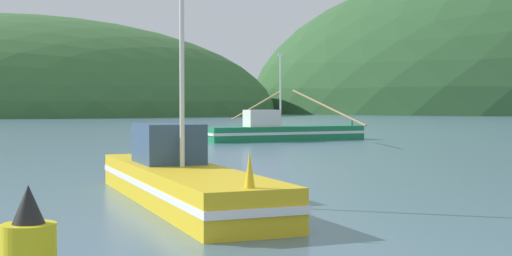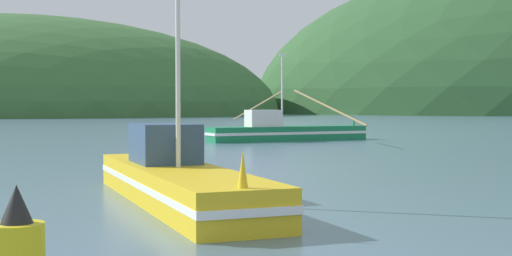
# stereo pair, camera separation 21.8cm
# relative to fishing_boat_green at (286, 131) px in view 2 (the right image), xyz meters

# --- Properties ---
(hill_mid_left) EXTENTS (131.66, 105.33, 48.56)m
(hill_mid_left) POSITION_rel_fishing_boat_green_xyz_m (-20.61, 137.94, -0.65)
(hill_mid_left) COLOR #386633
(hill_mid_left) RESTS_ON ground
(fishing_boat_green) EXTENTS (11.76, 18.70, 5.99)m
(fishing_boat_green) POSITION_rel_fishing_boat_green_xyz_m (0.00, 0.00, 0.00)
(fishing_boat_green) COLOR #197A47
(fishing_boat_green) RESTS_ON ground
(fishing_boat_yellow) EXTENTS (2.78, 10.59, 6.67)m
(fishing_boat_yellow) POSITION_rel_fishing_boat_green_xyz_m (-12.88, -27.56, -0.05)
(fishing_boat_yellow) COLOR gold
(fishing_boat_yellow) RESTS_ON ground
(channel_buoy) EXTENTS (0.70, 0.70, 1.45)m
(channel_buoy) POSITION_rel_fishing_boat_green_xyz_m (-16.48, -35.59, -0.07)
(channel_buoy) COLOR yellow
(channel_buoy) RESTS_ON ground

